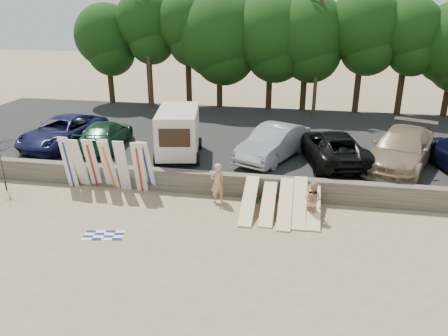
{
  "coord_description": "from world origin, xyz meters",
  "views": [
    {
      "loc": [
        1.27,
        -14.9,
        8.17
      ],
      "look_at": [
        -2.03,
        3.0,
        1.27
      ],
      "focal_mm": 35.0,
      "sensor_mm": 36.0,
      "label": 1
    }
  ],
  "objects_px": {
    "car_1": "(105,134)",
    "car_3": "(331,146)",
    "car_2": "(274,143)",
    "cooler": "(253,199)",
    "beachgoer_b": "(312,200)",
    "car_4": "(402,149)",
    "beach_umbrella": "(2,165)",
    "beachgoer_a": "(217,183)",
    "box_trailer": "(178,131)",
    "car_0": "(63,132)"
  },
  "relations": [
    {
      "from": "beachgoer_b",
      "to": "cooler",
      "type": "bearing_deg",
      "value": 4.39
    },
    {
      "from": "car_1",
      "to": "beachgoer_b",
      "type": "height_order",
      "value": "car_1"
    },
    {
      "from": "car_3",
      "to": "car_4",
      "type": "xyz_separation_m",
      "value": [
        3.29,
        -0.12,
        0.1
      ]
    },
    {
      "from": "car_4",
      "to": "car_3",
      "type": "bearing_deg",
      "value": -159.95
    },
    {
      "from": "cooler",
      "to": "box_trailer",
      "type": "bearing_deg",
      "value": 154.69
    },
    {
      "from": "beachgoer_b",
      "to": "cooler",
      "type": "relative_size",
      "value": 4.17
    },
    {
      "from": "car_4",
      "to": "beach_umbrella",
      "type": "bearing_deg",
      "value": -143.78
    },
    {
      "from": "beachgoer_b",
      "to": "beach_umbrella",
      "type": "relative_size",
      "value": 0.59
    },
    {
      "from": "cooler",
      "to": "car_1",
      "type": "bearing_deg",
      "value": 166.82
    },
    {
      "from": "car_1",
      "to": "beachgoer_a",
      "type": "bearing_deg",
      "value": 141.33
    },
    {
      "from": "car_3",
      "to": "beach_umbrella",
      "type": "height_order",
      "value": "beach_umbrella"
    },
    {
      "from": "car_3",
      "to": "car_0",
      "type": "bearing_deg",
      "value": -13.64
    },
    {
      "from": "car_3",
      "to": "cooler",
      "type": "height_order",
      "value": "car_3"
    },
    {
      "from": "car_2",
      "to": "car_4",
      "type": "distance_m",
      "value": 6.15
    },
    {
      "from": "car_1",
      "to": "car_3",
      "type": "distance_m",
      "value": 12.08
    },
    {
      "from": "beachgoer_a",
      "to": "beachgoer_b",
      "type": "xyz_separation_m",
      "value": [
        4.03,
        -0.83,
        -0.1
      ]
    },
    {
      "from": "car_2",
      "to": "car_3",
      "type": "relative_size",
      "value": 0.89
    },
    {
      "from": "beachgoer_b",
      "to": "beachgoer_a",
      "type": "bearing_deg",
      "value": 16.37
    },
    {
      "from": "cooler",
      "to": "beach_umbrella",
      "type": "relative_size",
      "value": 0.14
    },
    {
      "from": "car_1",
      "to": "beach_umbrella",
      "type": "relative_size",
      "value": 1.85
    },
    {
      "from": "beach_umbrella",
      "to": "car_3",
      "type": "bearing_deg",
      "value": 17.35
    },
    {
      "from": "car_2",
      "to": "beachgoer_b",
      "type": "xyz_separation_m",
      "value": [
        1.96,
        -4.97,
        -0.75
      ]
    },
    {
      "from": "car_1",
      "to": "car_0",
      "type": "bearing_deg",
      "value": -4.16
    },
    {
      "from": "beach_umbrella",
      "to": "beachgoer_a",
      "type": "bearing_deg",
      "value": 2.54
    },
    {
      "from": "cooler",
      "to": "car_4",
      "type": "bearing_deg",
      "value": 42.11
    },
    {
      "from": "car_1",
      "to": "beachgoer_b",
      "type": "relative_size",
      "value": 3.15
    },
    {
      "from": "beachgoer_b",
      "to": "beach_umbrella",
      "type": "bearing_deg",
      "value": 26.45
    },
    {
      "from": "car_4",
      "to": "beachgoer_a",
      "type": "height_order",
      "value": "car_4"
    },
    {
      "from": "beach_umbrella",
      "to": "car_4",
      "type": "bearing_deg",
      "value": 14.0
    },
    {
      "from": "beach_umbrella",
      "to": "beachgoer_b",
      "type": "bearing_deg",
      "value": -1.58
    },
    {
      "from": "car_3",
      "to": "beach_umbrella",
      "type": "xyz_separation_m",
      "value": [
        -14.95,
        -4.67,
        -0.28
      ]
    },
    {
      "from": "box_trailer",
      "to": "beachgoer_a",
      "type": "distance_m",
      "value": 4.62
    },
    {
      "from": "car_1",
      "to": "beachgoer_a",
      "type": "height_order",
      "value": "car_1"
    },
    {
      "from": "box_trailer",
      "to": "car_2",
      "type": "height_order",
      "value": "box_trailer"
    },
    {
      "from": "car_1",
      "to": "car_2",
      "type": "relative_size",
      "value": 0.98
    },
    {
      "from": "beachgoer_a",
      "to": "cooler",
      "type": "bearing_deg",
      "value": 153.35
    },
    {
      "from": "box_trailer",
      "to": "car_0",
      "type": "xyz_separation_m",
      "value": [
        -6.83,
        0.72,
        -0.59
      ]
    },
    {
      "from": "car_1",
      "to": "beachgoer_a",
      "type": "distance_m",
      "value": 8.39
    },
    {
      "from": "car_1",
      "to": "box_trailer",
      "type": "bearing_deg",
      "value": 162.06
    },
    {
      "from": "car_1",
      "to": "cooler",
      "type": "height_order",
      "value": "car_1"
    },
    {
      "from": "car_4",
      "to": "beach_umbrella",
      "type": "xyz_separation_m",
      "value": [
        -18.24,
        -4.55,
        -0.38
      ]
    },
    {
      "from": "box_trailer",
      "to": "beach_umbrella",
      "type": "bearing_deg",
      "value": -162.42
    },
    {
      "from": "car_1",
      "to": "car_4",
      "type": "bearing_deg",
      "value": 171.83
    },
    {
      "from": "box_trailer",
      "to": "car_1",
      "type": "bearing_deg",
      "value": 158.12
    },
    {
      "from": "car_0",
      "to": "beach_umbrella",
      "type": "xyz_separation_m",
      "value": [
        -0.45,
        -4.7,
        -0.28
      ]
    },
    {
      "from": "car_0",
      "to": "car_2",
      "type": "xyz_separation_m",
      "value": [
        11.64,
        -0.11,
        0.05
      ]
    },
    {
      "from": "car_1",
      "to": "car_3",
      "type": "relative_size",
      "value": 0.87
    },
    {
      "from": "car_3",
      "to": "beachgoer_b",
      "type": "relative_size",
      "value": 3.62
    },
    {
      "from": "car_1",
      "to": "cooler",
      "type": "xyz_separation_m",
      "value": [
        8.68,
        -4.12,
        -1.26
      ]
    },
    {
      "from": "box_trailer",
      "to": "beachgoer_a",
      "type": "bearing_deg",
      "value": -63.46
    }
  ]
}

